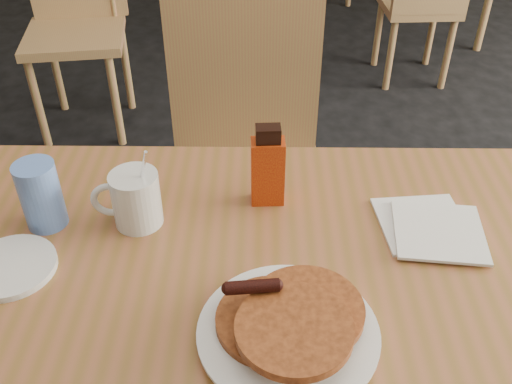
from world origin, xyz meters
TOP-DOWN VIEW (x-y plane):
  - main_table at (-0.06, -0.07)m, footprint 1.29×0.91m
  - chair_main_far at (-0.05, 0.64)m, footprint 0.44×0.44m
  - chair_wall_extra at (-0.78, 1.80)m, footprint 0.46×0.46m
  - pancake_plate at (-0.01, -0.19)m, footprint 0.27×0.27m
  - coffee_mug at (-0.26, 0.09)m, footprint 0.13×0.09m
  - syrup_bottle at (-0.02, 0.14)m, footprint 0.06×0.04m
  - napkin_stack at (0.27, 0.04)m, footprint 0.19×0.20m
  - blue_tumbler at (-0.43, 0.09)m, footprint 0.09×0.09m
  - side_saucer at (-0.46, -0.03)m, footprint 0.15×0.15m

SIDE VIEW (x-z plane):
  - chair_wall_extra at x=-0.78m, z-range 0.09..1.03m
  - chair_main_far at x=-0.05m, z-range 0.09..1.04m
  - main_table at x=-0.06m, z-range 0.33..1.08m
  - napkin_stack at x=0.27m, z-range 0.75..0.76m
  - side_saucer at x=-0.46m, z-range 0.75..0.76m
  - pancake_plate at x=-0.01m, z-range 0.73..0.82m
  - coffee_mug at x=-0.26m, z-range 0.72..0.89m
  - blue_tumbler at x=-0.43m, z-range 0.75..0.88m
  - syrup_bottle at x=-0.02m, z-range 0.74..0.91m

